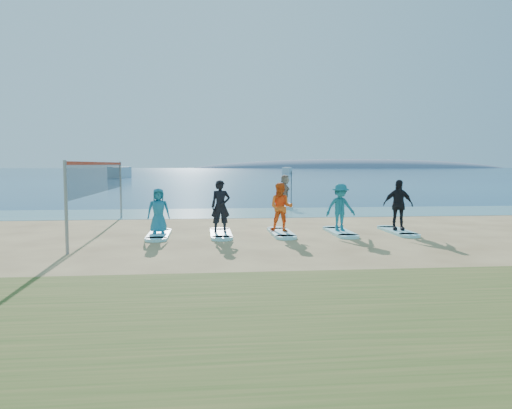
{
  "coord_description": "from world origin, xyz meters",
  "views": [
    {
      "loc": [
        -1.37,
        -13.87,
        2.39
      ],
      "look_at": [
        0.29,
        2.0,
        1.1
      ],
      "focal_mm": 35.0,
      "sensor_mm": 36.0,
      "label": 1
    }
  ],
  "objects": [
    {
      "name": "surfboard_3",
      "position": [
        3.32,
        2.88,
        0.04
      ],
      "size": [
        0.7,
        2.2,
        0.09
      ],
      "primitive_type": "cube",
      "color": "#A4F7FF",
      "rests_on": "ground"
    },
    {
      "name": "shallow_water",
      "position": [
        0.0,
        10.5,
        0.01
      ],
      "size": [
        600.0,
        600.0,
        0.0
      ],
      "primitive_type": "plane",
      "color": "teal",
      "rests_on": "ground"
    },
    {
      "name": "surfboard_0",
      "position": [
        -2.88,
        2.88,
        0.04
      ],
      "size": [
        0.7,
        2.2,
        0.09
      ],
      "primitive_type": "cube",
      "color": "#A4F7FF",
      "rests_on": "ground"
    },
    {
      "name": "student_3",
      "position": [
        3.32,
        2.88,
        0.91
      ],
      "size": [
        1.14,
        0.76,
        1.64
      ],
      "primitive_type": "imported",
      "rotation": [
        0.0,
        0.0,
        0.15
      ],
      "color": "#1A6E80",
      "rests_on": "surfboard_3"
    },
    {
      "name": "boat_offshore_a",
      "position": [
        -15.99,
        75.85,
        0.0
      ],
      "size": [
        2.9,
        8.16,
        1.93
      ],
      "primitive_type": "cube",
      "rotation": [
        0.0,
        0.0,
        -0.08
      ],
      "color": "silver",
      "rests_on": "ground"
    },
    {
      "name": "boat_offshore_b",
      "position": [
        20.4,
        115.1,
        0.0
      ],
      "size": [
        3.64,
        6.68,
        1.61
      ],
      "primitive_type": "cube",
      "rotation": [
        0.0,
        0.0,
        -0.29
      ],
      "color": "silver",
      "rests_on": "ground"
    },
    {
      "name": "surfboard_1",
      "position": [
        -0.81,
        2.88,
        0.04
      ],
      "size": [
        0.7,
        2.2,
        0.09
      ],
      "primitive_type": "cube",
      "color": "#A4F7FF",
      "rests_on": "ground"
    },
    {
      "name": "paddleboarder",
      "position": [
        3.17,
        13.72,
        0.96
      ],
      "size": [
        0.73,
        1.62,
        1.68
      ],
      "primitive_type": "imported",
      "rotation": [
        0.0,
        0.0,
        1.42
      ],
      "color": "tan",
      "rests_on": "paddleboard"
    },
    {
      "name": "student_0",
      "position": [
        -2.88,
        2.88,
        0.85
      ],
      "size": [
        0.79,
        0.57,
        1.51
      ],
      "primitive_type": "imported",
      "rotation": [
        0.0,
        0.0,
        0.12
      ],
      "color": "teal",
      "rests_on": "surfboard_0"
    },
    {
      "name": "surfboard_2",
      "position": [
        1.25,
        2.88,
        0.04
      ],
      "size": [
        0.7,
        2.2,
        0.09
      ],
      "primitive_type": "cube",
      "color": "#A4F7FF",
      "rests_on": "ground"
    },
    {
      "name": "surfboard_4",
      "position": [
        5.38,
        2.88,
        0.04
      ],
      "size": [
        0.7,
        2.2,
        0.09
      ],
      "primitive_type": "cube",
      "color": "#A4F7FF",
      "rests_on": "ground"
    },
    {
      "name": "island_ridge",
      "position": [
        95.0,
        300.0,
        0.0
      ],
      "size": [
        220.0,
        56.0,
        18.0
      ],
      "primitive_type": "ellipsoid",
      "color": "slate",
      "rests_on": "ground"
    },
    {
      "name": "volleyball_net",
      "position": [
        -5.02,
        4.2,
        1.9
      ],
      "size": [
        0.13,
        9.09,
        2.5
      ],
      "rotation": [
        0.0,
        0.0,
        0.0
      ],
      "color": "gray",
      "rests_on": "ground"
    },
    {
      "name": "paddleboard",
      "position": [
        3.17,
        13.72,
        0.06
      ],
      "size": [
        1.02,
        3.06,
        0.12
      ],
      "primitive_type": "cube",
      "rotation": [
        0.0,
        0.0,
        -0.11
      ],
      "color": "silver",
      "rests_on": "ground"
    },
    {
      "name": "student_1",
      "position": [
        -0.81,
        2.88,
        0.98
      ],
      "size": [
        0.68,
        0.48,
        1.77
      ],
      "primitive_type": "imported",
      "rotation": [
        0.0,
        0.0,
        0.09
      ],
      "color": "black",
      "rests_on": "surfboard_1"
    },
    {
      "name": "student_4",
      "position": [
        5.38,
        2.88,
        0.97
      ],
      "size": [
        1.08,
        0.56,
        1.77
      ],
      "primitive_type": "imported",
      "rotation": [
        0.0,
        0.0,
        -0.13
      ],
      "color": "black",
      "rests_on": "surfboard_4"
    },
    {
      "name": "ground",
      "position": [
        0.0,
        0.0,
        0.0
      ],
      "size": [
        600.0,
        600.0,
        0.0
      ],
      "primitive_type": "plane",
      "color": "tan",
      "rests_on": "ground"
    },
    {
      "name": "ocean",
      "position": [
        0.0,
        160.0,
        0.01
      ],
      "size": [
        600.0,
        600.0,
        0.0
      ],
      "primitive_type": "plane",
      "color": "navy",
      "rests_on": "ground"
    },
    {
      "name": "student_2",
      "position": [
        1.25,
        2.88,
        0.93
      ],
      "size": [
        0.97,
        0.85,
        1.67
      ],
      "primitive_type": "imported",
      "rotation": [
        0.0,
        0.0,
        -0.31
      ],
      "color": "orange",
      "rests_on": "surfboard_2"
    }
  ]
}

